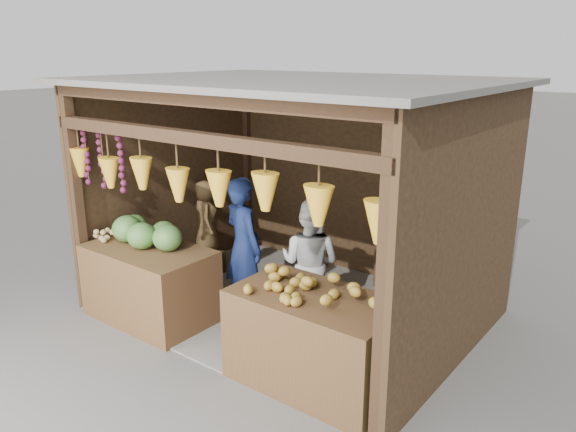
% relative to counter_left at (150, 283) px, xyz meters
% --- Properties ---
extents(ground, '(80.00, 80.00, 0.00)m').
position_rel_counter_left_xyz_m(ground, '(1.14, 1.13, -0.42)').
color(ground, '#514F49').
rests_on(ground, ground).
extents(stall_structure, '(4.30, 3.30, 2.66)m').
position_rel_counter_left_xyz_m(stall_structure, '(1.10, 1.09, 1.25)').
color(stall_structure, slate).
rests_on(stall_structure, ground).
extents(back_shelf, '(1.25, 0.32, 1.32)m').
position_rel_counter_left_xyz_m(back_shelf, '(2.19, 2.42, 0.45)').
color(back_shelf, '#382314').
rests_on(back_shelf, ground).
extents(counter_left, '(1.45, 0.85, 0.84)m').
position_rel_counter_left_xyz_m(counter_left, '(0.00, 0.00, 0.00)').
color(counter_left, '#50311A').
rests_on(counter_left, ground).
extents(counter_right, '(1.51, 0.85, 0.87)m').
position_rel_counter_left_xyz_m(counter_right, '(2.22, 0.05, 0.01)').
color(counter_right, '#443116').
rests_on(counter_right, ground).
extents(stool, '(0.35, 0.35, 0.32)m').
position_rel_counter_left_xyz_m(stool, '(-0.42, 1.30, -0.26)').
color(stool, black).
rests_on(stool, ground).
extents(man_standing, '(0.68, 0.55, 1.61)m').
position_rel_counter_left_xyz_m(man_standing, '(0.74, 0.76, 0.39)').
color(man_standing, '#14204C').
rests_on(man_standing, ground).
extents(woman_standing, '(0.78, 0.65, 1.44)m').
position_rel_counter_left_xyz_m(woman_standing, '(1.51, 0.98, 0.30)').
color(woman_standing, silver).
rests_on(woman_standing, ground).
extents(vendor_seated, '(0.57, 0.56, 0.99)m').
position_rel_counter_left_xyz_m(vendor_seated, '(-0.42, 1.30, 0.40)').
color(vendor_seated, brown).
rests_on(vendor_seated, stool).
extents(melon_pile, '(1.00, 0.50, 0.32)m').
position_rel_counter_left_xyz_m(melon_pile, '(-0.11, 0.07, 0.58)').
color(melon_pile, '#155018').
rests_on(melon_pile, counter_left).
extents(tanfruit_pile, '(0.34, 0.40, 0.13)m').
position_rel_counter_left_xyz_m(tanfruit_pile, '(-0.65, -0.03, 0.48)').
color(tanfruit_pile, '#9E7C49').
rests_on(tanfruit_pile, counter_left).
extents(mango_pile, '(1.40, 0.64, 0.22)m').
position_rel_counter_left_xyz_m(mango_pile, '(2.25, -0.01, 0.56)').
color(mango_pile, '#B24F17').
rests_on(mango_pile, counter_right).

